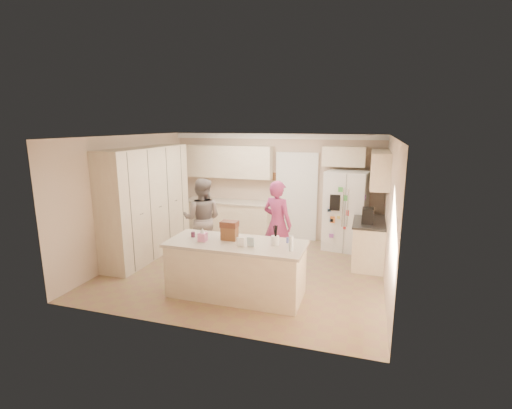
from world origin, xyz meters
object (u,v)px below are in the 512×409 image
(tissue_box, at_px, (203,237))
(coffee_maker, at_px, (368,216))
(teen_girl, at_px, (277,224))
(refrigerator, at_px, (346,211))
(utensil_crock, at_px, (275,241))
(dollhouse_body, at_px, (230,233))
(island_base, at_px, (236,270))
(teen_boy, at_px, (202,219))

(tissue_box, bearing_deg, coffee_maker, 37.57)
(tissue_box, height_order, teen_girl, teen_girl)
(refrigerator, height_order, utensil_crock, refrigerator)
(utensil_crock, relative_size, dollhouse_body, 0.58)
(coffee_maker, relative_size, dollhouse_body, 1.15)
(refrigerator, relative_size, coffee_maker, 6.00)
(tissue_box, bearing_deg, island_base, 10.30)
(tissue_box, xyz_separation_m, teen_boy, (-0.74, 1.55, -0.13))
(coffee_maker, bearing_deg, refrigerator, 114.72)
(coffee_maker, height_order, teen_boy, teen_boy)
(coffee_maker, xyz_separation_m, teen_boy, (-3.34, -0.45, -0.21))
(teen_boy, distance_m, teen_girl, 1.62)
(refrigerator, xyz_separation_m, coffee_maker, (0.48, -1.04, 0.17))
(refrigerator, relative_size, teen_girl, 1.03)
(island_base, relative_size, teen_girl, 1.26)
(island_base, bearing_deg, teen_boy, 131.62)
(coffee_maker, distance_m, island_base, 2.87)
(dollhouse_body, relative_size, teen_boy, 0.15)
(refrigerator, distance_m, coffee_maker, 1.16)
(utensil_crock, distance_m, teen_girl, 1.48)
(utensil_crock, distance_m, teen_boy, 2.40)
(dollhouse_body, bearing_deg, utensil_crock, -3.58)
(teen_boy, bearing_deg, dollhouse_body, 118.64)
(teen_girl, bearing_deg, teen_boy, 21.26)
(island_base, height_order, utensil_crock, utensil_crock)
(utensil_crock, bearing_deg, coffee_maker, 52.88)
(refrigerator, xyz_separation_m, tissue_box, (-2.12, -3.04, 0.10))
(refrigerator, distance_m, tissue_box, 3.71)
(island_base, relative_size, dollhouse_body, 8.46)
(tissue_box, distance_m, teen_boy, 1.73)
(utensil_crock, bearing_deg, teen_boy, 144.13)
(utensil_crock, height_order, teen_girl, teen_girl)
(dollhouse_body, xyz_separation_m, teen_boy, (-1.14, 1.35, -0.17))
(dollhouse_body, xyz_separation_m, teen_girl, (0.48, 1.39, -0.16))
(refrigerator, height_order, dollhouse_body, refrigerator)
(refrigerator, relative_size, teen_boy, 1.04)
(tissue_box, distance_m, dollhouse_body, 0.45)
(coffee_maker, height_order, tissue_box, coffee_maker)
(dollhouse_body, height_order, teen_boy, teen_boy)
(dollhouse_body, bearing_deg, tissue_box, -153.43)
(island_base, xyz_separation_m, utensil_crock, (0.65, 0.05, 0.56))
(teen_boy, bearing_deg, island_base, 120.12)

